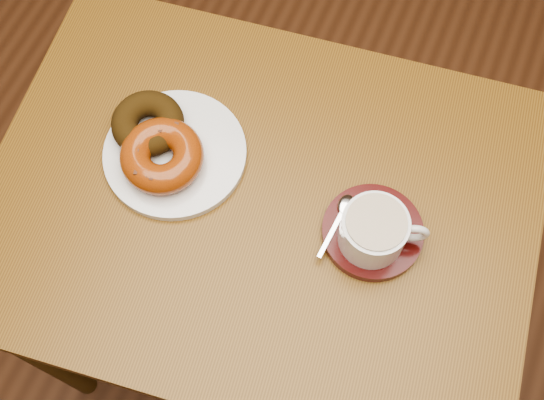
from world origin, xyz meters
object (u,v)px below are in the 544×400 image
at_px(cafe_table, 260,230).
at_px(donut_plate, 175,153).
at_px(coffee_cup, 375,230).
at_px(saucer, 372,232).

distance_m(cafe_table, donut_plate, 0.19).
height_order(cafe_table, coffee_cup, coffee_cup).
bearing_deg(saucer, donut_plate, 178.86).
distance_m(cafe_table, coffee_cup, 0.24).
bearing_deg(saucer, coffee_cup, -80.22).
distance_m(donut_plate, saucer, 0.31).
bearing_deg(saucer, cafe_table, -175.28).
xyz_separation_m(saucer, coffee_cup, (0.00, -0.01, 0.04)).
bearing_deg(donut_plate, saucer, -1.14).
bearing_deg(cafe_table, saucer, -1.66).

